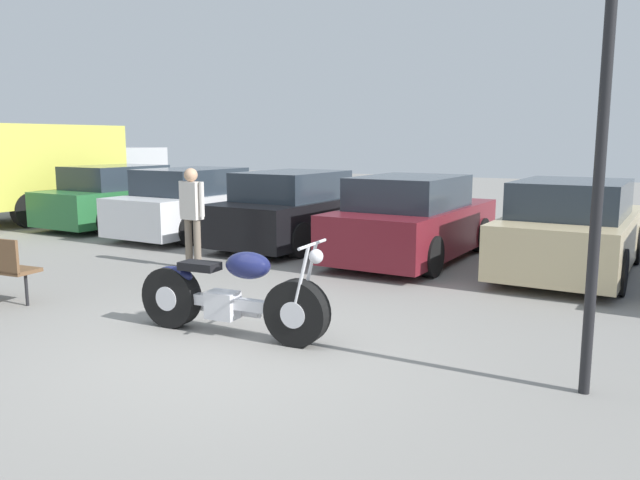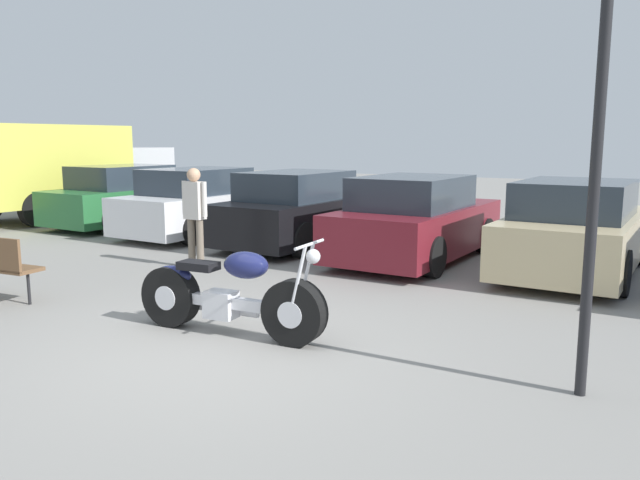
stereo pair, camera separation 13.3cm
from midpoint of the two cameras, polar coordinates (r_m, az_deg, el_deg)
name	(u,v)px [view 1 (the left image)]	position (r m, az deg, el deg)	size (l,w,h in m)	color
ground_plane	(223,350)	(6.54, -9.41, -9.91)	(60.00, 60.00, 0.00)	gray
motorcycle	(230,296)	(6.89, -8.79, -5.06)	(2.31, 0.64, 1.10)	black
parked_car_green	(122,198)	(16.23, -17.85, 3.68)	(1.85, 4.16, 1.49)	#286B38
parked_car_white	(198,204)	(14.23, -11.40, 3.23)	(1.85, 4.16, 1.49)	white
parked_car_black	(297,211)	(12.67, -2.38, 2.68)	(1.85, 4.16, 1.49)	black
parked_car_maroon	(413,221)	(11.21, 8.15, 1.74)	(1.85, 4.16, 1.49)	maroon
parked_car_champagne	(572,230)	(10.72, 21.69, 0.84)	(1.85, 4.16, 1.49)	#C6B284
delivery_truck	(46,167)	(18.31, -23.93, 6.10)	(2.39, 6.36, 2.49)	#CCC64C
lamp_post	(606,74)	(5.49, 24.07, 13.68)	(0.30, 0.30, 3.74)	black
person_standing	(192,209)	(10.49, -11.99, 2.76)	(0.52, 0.22, 1.66)	#726656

